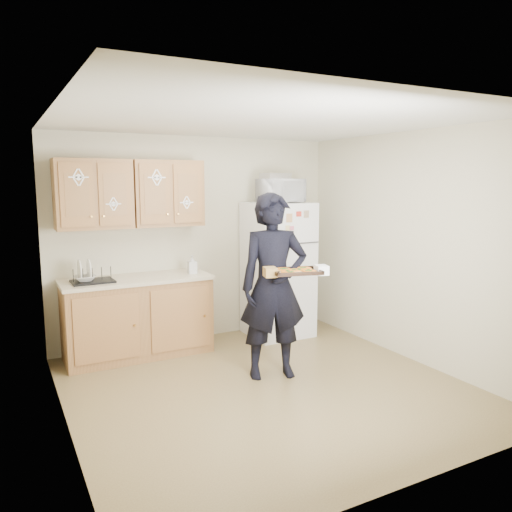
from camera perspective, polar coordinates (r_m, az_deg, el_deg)
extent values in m
plane|color=brown|center=(4.96, 1.28, -14.79)|extent=(3.60, 3.60, 0.00)
plane|color=silver|center=(4.59, 1.38, 15.25)|extent=(3.60, 3.60, 0.00)
cube|color=beige|center=(6.23, -6.76, 1.90)|extent=(3.60, 0.04, 2.50)
cube|color=beige|center=(3.19, 17.32, -4.79)|extent=(3.60, 0.04, 2.50)
cube|color=beige|center=(4.06, -21.46, -2.18)|extent=(0.04, 3.60, 2.50)
cube|color=beige|center=(5.70, 17.34, 0.96)|extent=(0.04, 3.60, 2.50)
cube|color=white|center=(6.37, 2.52, -1.54)|extent=(0.75, 0.70, 1.70)
cube|color=brown|center=(5.83, -13.34, -6.94)|extent=(1.60, 0.60, 0.86)
cube|color=beige|center=(5.73, -13.49, -2.60)|extent=(1.64, 0.64, 0.04)
cube|color=brown|center=(5.68, -18.10, 6.72)|extent=(0.80, 0.33, 0.75)
cube|color=brown|center=(5.87, -10.15, 7.05)|extent=(0.80, 0.33, 0.75)
cube|color=#E6B251|center=(6.98, 5.16, -6.47)|extent=(0.20, 0.07, 0.32)
imported|color=black|center=(4.98, 2.02, -3.49)|extent=(0.77, 0.61, 1.86)
cube|color=black|center=(4.74, 4.60, -1.83)|extent=(0.52, 0.43, 0.04)
cylinder|color=orange|center=(4.63, 3.64, -1.84)|extent=(0.15, 0.15, 0.02)
cylinder|color=orange|center=(4.69, 6.09, -1.74)|extent=(0.15, 0.15, 0.02)
cylinder|color=orange|center=(4.77, 3.13, -1.53)|extent=(0.15, 0.15, 0.02)
cylinder|color=orange|center=(4.83, 5.52, -1.43)|extent=(0.15, 0.15, 0.02)
cylinder|color=orange|center=(4.73, 4.60, -1.63)|extent=(0.15, 0.15, 0.02)
imported|color=white|center=(6.23, 2.86, 7.46)|extent=(0.59, 0.46, 0.29)
cube|color=silver|center=(6.22, 2.23, 9.14)|extent=(0.35, 0.26, 0.07)
cube|color=black|center=(5.57, -18.19, -2.00)|extent=(0.44, 0.33, 0.17)
imported|color=silver|center=(5.57, -18.97, -2.43)|extent=(0.24, 0.24, 0.06)
imported|color=white|center=(5.84, -7.31, -0.97)|extent=(0.10, 0.11, 0.21)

